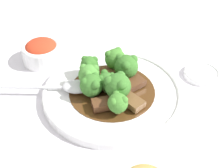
{
  "coord_description": "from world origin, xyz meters",
  "views": [
    {
      "loc": [
        -0.2,
        -0.46,
        0.46
      ],
      "look_at": [
        0.0,
        0.0,
        0.03
      ],
      "focal_mm": 50.0,
      "sensor_mm": 36.0,
      "label": 1
    }
  ],
  "objects_px": {
    "side_bowl_kimchi": "(42,51)",
    "serving_spoon": "(66,87)",
    "main_plate": "(112,93)",
    "broccoli_floret_2": "(106,80)",
    "beef_strip_0": "(131,101)",
    "broccoli_floret_3": "(89,65)",
    "beef_strip_2": "(130,85)",
    "broccoli_floret_5": "(118,103)",
    "sauce_dish": "(202,74)",
    "broccoli_floret_4": "(117,86)",
    "broccoli_floret_6": "(89,75)",
    "broccoli_floret_0": "(126,66)",
    "broccoli_floret_7": "(115,58)",
    "beef_strip_1": "(106,103)",
    "broccoli_floret_1": "(92,85)",
    "beef_strip_3": "(106,77)"
  },
  "relations": [
    {
      "from": "beef_strip_2",
      "to": "broccoli_floret_2",
      "type": "bearing_deg",
      "value": 163.87
    },
    {
      "from": "beef_strip_2",
      "to": "broccoli_floret_4",
      "type": "height_order",
      "value": "broccoli_floret_4"
    },
    {
      "from": "sauce_dish",
      "to": "broccoli_floret_1",
      "type": "bearing_deg",
      "value": 176.03
    },
    {
      "from": "broccoli_floret_4",
      "to": "broccoli_floret_7",
      "type": "xyz_separation_m",
      "value": [
        0.04,
        0.09,
        0.0
      ]
    },
    {
      "from": "beef_strip_0",
      "to": "broccoli_floret_3",
      "type": "xyz_separation_m",
      "value": [
        -0.04,
        0.12,
        0.02
      ]
    },
    {
      "from": "broccoli_floret_4",
      "to": "sauce_dish",
      "type": "bearing_deg",
      "value": 2.05
    },
    {
      "from": "side_bowl_kimchi",
      "to": "broccoli_floret_2",
      "type": "bearing_deg",
      "value": -63.64
    },
    {
      "from": "main_plate",
      "to": "beef_strip_3",
      "type": "distance_m",
      "value": 0.04
    },
    {
      "from": "broccoli_floret_0",
      "to": "beef_strip_1",
      "type": "bearing_deg",
      "value": -138.82
    },
    {
      "from": "broccoli_floret_7",
      "to": "side_bowl_kimchi",
      "type": "height_order",
      "value": "broccoli_floret_7"
    },
    {
      "from": "beef_strip_2",
      "to": "sauce_dish",
      "type": "xyz_separation_m",
      "value": [
        0.18,
        -0.01,
        -0.02
      ]
    },
    {
      "from": "beef_strip_2",
      "to": "sauce_dish",
      "type": "height_order",
      "value": "beef_strip_2"
    },
    {
      "from": "broccoli_floret_4",
      "to": "broccoli_floret_0",
      "type": "bearing_deg",
      "value": 48.79
    },
    {
      "from": "beef_strip_2",
      "to": "broccoli_floret_3",
      "type": "height_order",
      "value": "broccoli_floret_3"
    },
    {
      "from": "broccoli_floret_2",
      "to": "broccoli_floret_3",
      "type": "height_order",
      "value": "same"
    },
    {
      "from": "broccoli_floret_5",
      "to": "serving_spoon",
      "type": "height_order",
      "value": "broccoli_floret_5"
    },
    {
      "from": "broccoli_floret_0",
      "to": "sauce_dish",
      "type": "height_order",
      "value": "broccoli_floret_0"
    },
    {
      "from": "broccoli_floret_4",
      "to": "broccoli_floret_6",
      "type": "relative_size",
      "value": 1.12
    },
    {
      "from": "broccoli_floret_7",
      "to": "beef_strip_2",
      "type": "bearing_deg",
      "value": -87.5
    },
    {
      "from": "broccoli_floret_5",
      "to": "broccoli_floret_7",
      "type": "height_order",
      "value": "broccoli_floret_7"
    },
    {
      "from": "broccoli_floret_6",
      "to": "broccoli_floret_7",
      "type": "relative_size",
      "value": 0.94
    },
    {
      "from": "broccoli_floret_3",
      "to": "broccoli_floret_6",
      "type": "height_order",
      "value": "broccoli_floret_6"
    },
    {
      "from": "beef_strip_3",
      "to": "broccoli_floret_2",
      "type": "xyz_separation_m",
      "value": [
        -0.01,
        -0.03,
        0.02
      ]
    },
    {
      "from": "beef_strip_1",
      "to": "broccoli_floret_7",
      "type": "height_order",
      "value": "broccoli_floret_7"
    },
    {
      "from": "broccoli_floret_3",
      "to": "broccoli_floret_4",
      "type": "height_order",
      "value": "broccoli_floret_4"
    },
    {
      "from": "broccoli_floret_2",
      "to": "serving_spoon",
      "type": "distance_m",
      "value": 0.09
    },
    {
      "from": "beef_strip_3",
      "to": "broccoli_floret_7",
      "type": "height_order",
      "value": "broccoli_floret_7"
    },
    {
      "from": "serving_spoon",
      "to": "side_bowl_kimchi",
      "type": "bearing_deg",
      "value": 96.13
    },
    {
      "from": "broccoli_floret_1",
      "to": "broccoli_floret_5",
      "type": "height_order",
      "value": "broccoli_floret_1"
    },
    {
      "from": "main_plate",
      "to": "broccoli_floret_2",
      "type": "relative_size",
      "value": 6.51
    },
    {
      "from": "broccoli_floret_4",
      "to": "beef_strip_2",
      "type": "bearing_deg",
      "value": 25.35
    },
    {
      "from": "broccoli_floret_6",
      "to": "broccoli_floret_7",
      "type": "distance_m",
      "value": 0.08
    },
    {
      "from": "main_plate",
      "to": "broccoli_floret_2",
      "type": "bearing_deg",
      "value": 162.91
    },
    {
      "from": "beef_strip_2",
      "to": "broccoli_floret_5",
      "type": "relative_size",
      "value": 1.64
    },
    {
      "from": "beef_strip_1",
      "to": "beef_strip_3",
      "type": "height_order",
      "value": "same"
    },
    {
      "from": "beef_strip_0",
      "to": "beef_strip_2",
      "type": "bearing_deg",
      "value": 65.83
    },
    {
      "from": "side_bowl_kimchi",
      "to": "serving_spoon",
      "type": "bearing_deg",
      "value": -83.87
    },
    {
      "from": "beef_strip_2",
      "to": "broccoli_floret_1",
      "type": "bearing_deg",
      "value": 174.39
    },
    {
      "from": "beef_strip_1",
      "to": "broccoli_floret_6",
      "type": "relative_size",
      "value": 1.15
    },
    {
      "from": "beef_strip_3",
      "to": "broccoli_floret_2",
      "type": "bearing_deg",
      "value": -112.68
    },
    {
      "from": "broccoli_floret_4",
      "to": "broccoli_floret_6",
      "type": "xyz_separation_m",
      "value": [
        -0.04,
        0.06,
        -0.0
      ]
    },
    {
      "from": "beef_strip_3",
      "to": "broccoli_floret_6",
      "type": "distance_m",
      "value": 0.05
    },
    {
      "from": "broccoli_floret_3",
      "to": "broccoli_floret_1",
      "type": "bearing_deg",
      "value": -106.77
    },
    {
      "from": "beef_strip_1",
      "to": "broccoli_floret_3",
      "type": "distance_m",
      "value": 0.11
    },
    {
      "from": "beef_strip_3",
      "to": "broccoli_floret_4",
      "type": "height_order",
      "value": "broccoli_floret_4"
    },
    {
      "from": "main_plate",
      "to": "broccoli_floret_3",
      "type": "relative_size",
      "value": 6.46
    },
    {
      "from": "main_plate",
      "to": "broccoli_floret_7",
      "type": "xyz_separation_m",
      "value": [
        0.03,
        0.06,
        0.04
      ]
    },
    {
      "from": "beef_strip_0",
      "to": "sauce_dish",
      "type": "height_order",
      "value": "beef_strip_0"
    },
    {
      "from": "broccoli_floret_5",
      "to": "side_bowl_kimchi",
      "type": "relative_size",
      "value": 0.47
    },
    {
      "from": "serving_spoon",
      "to": "beef_strip_1",
      "type": "bearing_deg",
      "value": -55.55
    }
  ]
}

